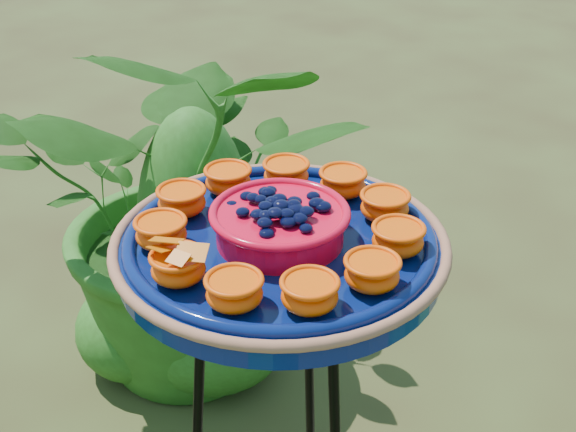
% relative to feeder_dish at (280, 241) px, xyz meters
% --- Properties ---
extents(feeder_dish, '(0.51, 0.51, 0.10)m').
position_rel_feeder_dish_xyz_m(feeder_dish, '(0.00, 0.00, 0.00)').
color(feeder_dish, '#061551').
rests_on(feeder_dish, tripod_stand).
extents(shrub_back_left, '(1.07, 1.02, 0.92)m').
position_rel_feeder_dish_xyz_m(shrub_back_left, '(-0.66, 0.48, -0.38)').
color(shrub_back_left, '#235115').
rests_on(shrub_back_left, ground).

